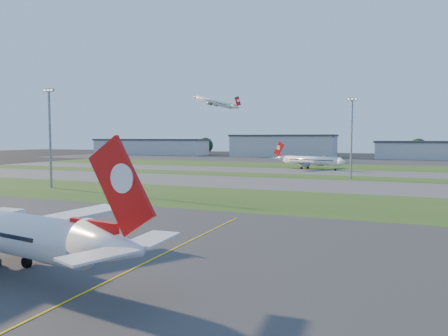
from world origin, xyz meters
The scene contains 20 objects.
ground centered at (0.00, 0.00, 0.00)m, with size 700.00×700.00×0.00m, color black.
apron_near centered at (0.00, 0.00, 0.01)m, with size 300.00×70.00×0.01m, color #333335.
grass_strip_a centered at (0.00, 52.00, 0.01)m, with size 300.00×34.00×0.01m, color #274B19.
taxiway_a centered at (0.00, 85.00, 0.01)m, with size 300.00×32.00×0.01m, color #515154.
grass_strip_b centered at (0.00, 110.00, 0.01)m, with size 300.00×18.00×0.01m, color #274B19.
taxiway_b centered at (0.00, 132.00, 0.01)m, with size 300.00×26.00×0.01m, color #515154.
grass_strip_c centered at (0.00, 165.00, 0.01)m, with size 300.00×40.00×0.01m, color #274B19.
apron_far centered at (0.00, 225.00, 0.01)m, with size 400.00×80.00×0.01m, color #333335.
yellow_line centered at (5.00, 0.00, 0.00)m, with size 0.25×60.00×0.02m, color gold.
airliner_taxiing centered at (-5.09, 145.08, 3.62)m, with size 31.03×26.40×10.32m.
airliner_departing centered at (-79.70, 217.28, 35.33)m, with size 30.62×25.99×9.56m.
light_mast_west centered at (-55.00, 52.00, 14.81)m, with size 3.20×0.70×25.80m.
light_mast_centre centered at (15.00, 108.00, 14.81)m, with size 3.20×0.70×25.80m.
hangar_far_west centered at (-150.00, 255.00, 6.14)m, with size 91.80×23.00×12.20m.
hangar_west centered at (-45.00, 255.00, 7.64)m, with size 71.40×23.00×15.20m.
hangar_east centered at (55.00, 255.00, 5.64)m, with size 81.60×23.00×11.20m.
tree_far_west centered at (-190.00, 268.00, 6.49)m, with size 11.00×11.00×12.00m.
tree_west centered at (-110.00, 270.00, 7.14)m, with size 12.10×12.10×13.20m.
tree_mid_west centered at (-20.00, 266.00, 5.84)m, with size 9.90×9.90×10.80m.
tree_mid_east centered at (40.00, 269.00, 6.81)m, with size 11.55×11.55×12.60m.
Camera 1 is at (29.56, -36.32, 13.21)m, focal length 35.00 mm.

